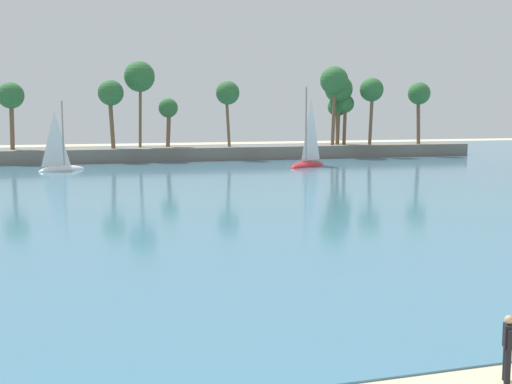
{
  "coord_description": "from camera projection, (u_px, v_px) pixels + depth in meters",
  "views": [
    {
      "loc": [
        -4.44,
        -6.28,
        6.49
      ],
      "look_at": [
        1.13,
        12.19,
        4.11
      ],
      "focal_mm": 45.5,
      "sensor_mm": 36.0,
      "label": 1
    }
  ],
  "objects": [
    {
      "name": "sea",
      "position": [
        105.0,
        174.0,
        68.49
      ],
      "size": [
        220.0,
        112.68,
        0.06
      ],
      "primitive_type": "cube",
      "color": "teal",
      "rests_on": "ground"
    },
    {
      "name": "sailboat_mid_bay",
      "position": [
        308.0,
        159.0,
        77.03
      ],
      "size": [
        6.72,
        5.95,
        10.05
      ],
      "color": "red",
      "rests_on": "sea"
    },
    {
      "name": "sailboat_near_shore",
      "position": [
        61.0,
        164.0,
        71.5
      ],
      "size": [
        5.72,
        4.41,
        8.22
      ],
      "color": "white",
      "rests_on": "sea"
    },
    {
      "name": "palm_headland",
      "position": [
        136.0,
        136.0,
        85.05
      ],
      "size": [
        107.17,
        6.57,
        13.18
      ],
      "color": "slate",
      "rests_on": "ground"
    },
    {
      "name": "person_at_waterline",
      "position": [
        508.0,
        346.0,
        15.58
      ],
      "size": [
        0.33,
        0.5,
        1.67
      ],
      "color": "black",
      "rests_on": "ground"
    }
  ]
}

